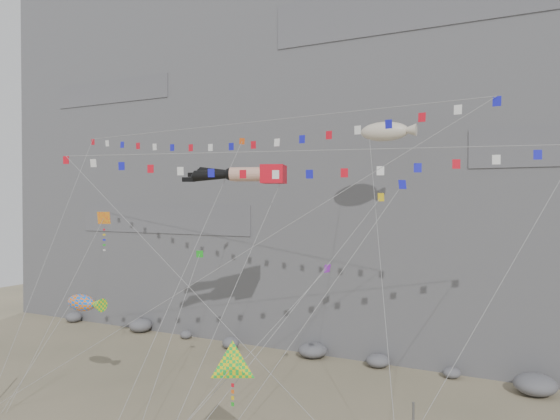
# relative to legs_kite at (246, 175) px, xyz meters

# --- Properties ---
(cliff) EXTENTS (80.00, 28.00, 50.00)m
(cliff) POSITION_rel_legs_kite_xyz_m (0.48, 25.61, 9.15)
(cliff) COLOR slate
(cliff) RESTS_ON ground
(talus_boulders) EXTENTS (60.00, 3.00, 1.20)m
(talus_boulders) POSITION_rel_legs_kite_xyz_m (0.48, 10.61, -15.25)
(talus_boulders) COLOR slate
(talus_boulders) RESTS_ON ground
(legs_kite) EXTENTS (7.59, 16.35, 21.80)m
(legs_kite) POSITION_rel_legs_kite_xyz_m (0.00, 0.00, 0.00)
(legs_kite) COLOR red
(legs_kite) RESTS_ON ground
(flag_banner_upper) EXTENTS (35.82, 14.56, 26.16)m
(flag_banner_upper) POSITION_rel_legs_kite_xyz_m (-0.99, 1.07, 3.85)
(flag_banner_upper) COLOR red
(flag_banner_upper) RESTS_ON ground
(flag_banner_lower) EXTENTS (31.94, 9.46, 19.78)m
(flag_banner_lower) POSITION_rel_legs_kite_xyz_m (5.07, -2.68, 1.25)
(flag_banner_lower) COLOR red
(flag_banner_lower) RESTS_ON ground
(harlequin_kite) EXTENTS (2.06, 8.74, 14.78)m
(harlequin_kite) POSITION_rel_legs_kite_xyz_m (-11.18, -2.65, -3.24)
(harlequin_kite) COLOR red
(harlequin_kite) RESTS_ON ground
(fish_windsock) EXTENTS (4.60, 5.11, 8.47)m
(fish_windsock) POSITION_rel_legs_kite_xyz_m (-9.70, -6.20, -9.03)
(fish_windsock) COLOR orange
(fish_windsock) RESTS_ON ground
(delta_kite) EXTENTS (4.74, 5.03, 7.94)m
(delta_kite) POSITION_rel_legs_kite_xyz_m (5.41, -10.23, -10.26)
(delta_kite) COLOR yellow
(delta_kite) RESTS_ON ground
(blimp_windsock) EXTENTS (7.57, 15.40, 24.55)m
(blimp_windsock) POSITION_rel_legs_kite_xyz_m (8.26, 6.37, 3.27)
(blimp_windsock) COLOR beige
(blimp_windsock) RESTS_ON ground
(small_kite_a) EXTENTS (0.97, 14.65, 23.18)m
(small_kite_a) POSITION_rel_legs_kite_xyz_m (-1.36, 1.27, 2.06)
(small_kite_a) COLOR #EF5814
(small_kite_a) RESTS_ON ground
(small_kite_b) EXTENTS (5.75, 13.22, 16.55)m
(small_kite_b) POSITION_rel_legs_kite_xyz_m (6.36, -0.47, -6.47)
(small_kite_b) COLOR purple
(small_kite_b) RESTS_ON ground
(small_kite_c) EXTENTS (3.35, 10.94, 14.85)m
(small_kite_c) POSITION_rel_legs_kite_xyz_m (-1.88, -3.11, -5.74)
(small_kite_c) COLOR green
(small_kite_c) RESTS_ON ground
(small_kite_d) EXTENTS (7.27, 16.00, 21.89)m
(small_kite_d) POSITION_rel_legs_kite_xyz_m (9.41, 1.15, -1.89)
(small_kite_d) COLOR yellow
(small_kite_d) RESTS_ON ground
(small_kite_e) EXTENTS (9.17, 7.19, 18.32)m
(small_kite_e) POSITION_rel_legs_kite_xyz_m (12.45, -4.96, -1.32)
(small_kite_e) COLOR #1616C6
(small_kite_e) RESTS_ON ground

